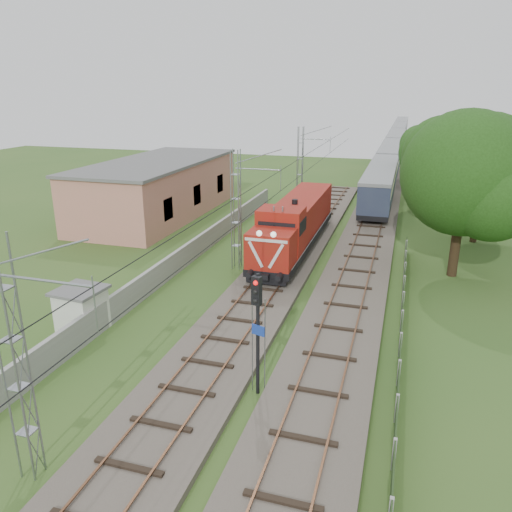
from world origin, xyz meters
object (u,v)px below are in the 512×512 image
(locomotive, at_px, (296,223))
(coach_rake, at_px, (396,141))
(relay_hut, at_px, (82,310))
(signal_post, at_px, (257,314))

(locomotive, bearing_deg, coach_rake, 85.33)
(locomotive, relative_size, coach_rake, 0.16)
(locomotive, distance_m, relay_hut, 17.46)
(signal_post, height_order, relay_hut, signal_post)
(coach_rake, xyz_separation_m, relay_hut, (-12.40, -77.06, -1.23))
(signal_post, xyz_separation_m, relay_hut, (-10.00, 2.73, -2.38))
(coach_rake, relative_size, relay_hut, 44.45)
(locomotive, distance_m, signal_post, 18.75)
(coach_rake, bearing_deg, signal_post, -91.72)
(locomotive, height_order, signal_post, signal_post)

